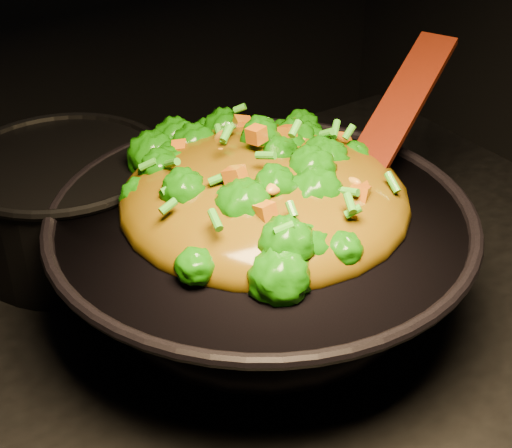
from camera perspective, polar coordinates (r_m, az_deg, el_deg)
wok at (r=0.85m, az=0.38°, el=-2.92°), size 0.57×0.57×0.12m
stir_fry at (r=0.80m, az=0.64°, el=4.61°), size 0.40×0.40×0.11m
spatula at (r=0.90m, az=9.74°, el=7.19°), size 0.28×0.16×0.12m
back_pot at (r=0.96m, az=-13.52°, el=1.30°), size 0.26×0.26×0.13m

